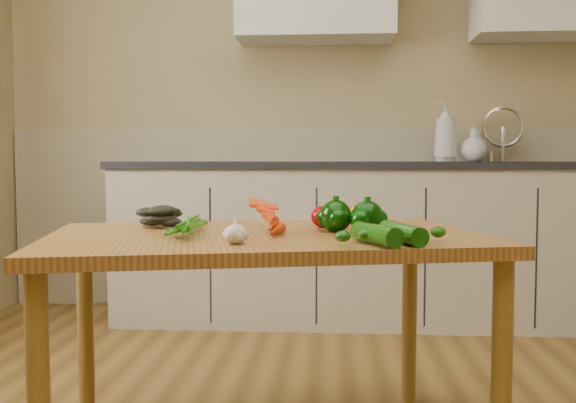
# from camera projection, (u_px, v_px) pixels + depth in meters

# --- Properties ---
(room) EXTENTS (4.04, 5.04, 2.64)m
(room) POSITION_uv_depth(u_px,v_px,m) (332.00, 20.00, 1.58)
(room) COLOR brown
(room) RESTS_ON ground
(counter_run) EXTENTS (2.84, 0.64, 1.14)m
(counter_run) POSITION_uv_depth(u_px,v_px,m) (370.00, 240.00, 3.62)
(counter_run) COLOR #B1A893
(counter_run) RESTS_ON ground
(table) EXTENTS (1.43, 1.09, 0.68)m
(table) POSITION_uv_depth(u_px,v_px,m) (266.00, 258.00, 1.93)
(table) COLOR #A76E30
(table) RESTS_ON ground
(soap_bottle_a) EXTENTS (0.17, 0.17, 0.33)m
(soap_bottle_a) POSITION_uv_depth(u_px,v_px,m) (445.00, 132.00, 3.64)
(soap_bottle_a) COLOR silver
(soap_bottle_a) RESTS_ON counter_run
(soap_bottle_b) EXTENTS (0.10, 0.09, 0.18)m
(soap_bottle_b) POSITION_uv_depth(u_px,v_px,m) (478.00, 146.00, 3.69)
(soap_bottle_b) COLOR silver
(soap_bottle_b) RESTS_ON counter_run
(soap_bottle_c) EXTENTS (0.17, 0.17, 0.19)m
(soap_bottle_c) POSITION_uv_depth(u_px,v_px,m) (474.00, 145.00, 3.64)
(soap_bottle_c) COLOR silver
(soap_bottle_c) RESTS_ON counter_run
(carrot_bunch) EXTENTS (0.27, 0.23, 0.06)m
(carrot_bunch) POSITION_uv_depth(u_px,v_px,m) (243.00, 222.00, 1.93)
(carrot_bunch) COLOR red
(carrot_bunch) RESTS_ON table
(leafy_greens) EXTENTS (0.18, 0.16, 0.09)m
(leafy_greens) POSITION_uv_depth(u_px,v_px,m) (156.00, 213.00, 2.11)
(leafy_greens) COLOR black
(leafy_greens) RESTS_ON table
(garlic_bulb) EXTENTS (0.06, 0.06, 0.05)m
(garlic_bulb) POSITION_uv_depth(u_px,v_px,m) (235.00, 234.00, 1.67)
(garlic_bulb) COLOR silver
(garlic_bulb) RESTS_ON table
(pepper_a) EXTENTS (0.10, 0.10, 0.10)m
(pepper_a) POSITION_uv_depth(u_px,v_px,m) (336.00, 216.00, 1.96)
(pepper_a) COLOR #053202
(pepper_a) RESTS_ON table
(pepper_b) EXTENTS (0.08, 0.08, 0.08)m
(pepper_b) POSITION_uv_depth(u_px,v_px,m) (367.00, 217.00, 2.03)
(pepper_b) COLOR #053202
(pepper_b) RESTS_ON table
(pepper_c) EXTENTS (0.10, 0.10, 0.10)m
(pepper_c) POSITION_uv_depth(u_px,v_px,m) (367.00, 218.00, 1.89)
(pepper_c) COLOR #053202
(pepper_c) RESTS_ON table
(tomato_a) EXTENTS (0.08, 0.08, 0.07)m
(tomato_a) POSITION_uv_depth(u_px,v_px,m) (323.00, 217.00, 2.09)
(tomato_a) COLOR #880202
(tomato_a) RESTS_ON table
(tomato_b) EXTENTS (0.08, 0.08, 0.07)m
(tomato_b) POSITION_uv_depth(u_px,v_px,m) (358.00, 216.00, 2.11)
(tomato_b) COLOR #DC5405
(tomato_b) RESTS_ON table
(tomato_c) EXTENTS (0.06, 0.06, 0.06)m
(tomato_c) POSITION_uv_depth(u_px,v_px,m) (365.00, 219.00, 2.09)
(tomato_c) COLOR #DC5405
(tomato_c) RESTS_ON table
(zucchini_a) EXTENTS (0.12, 0.21, 0.05)m
(zucchini_a) POSITION_uv_depth(u_px,v_px,m) (402.00, 233.00, 1.69)
(zucchini_a) COLOR #0D4006
(zucchini_a) RESTS_ON table
(zucchini_b) EXTENTS (0.13, 0.20, 0.05)m
(zucchini_b) POSITION_uv_depth(u_px,v_px,m) (376.00, 235.00, 1.66)
(zucchini_b) COLOR #0D4006
(zucchini_b) RESTS_ON table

